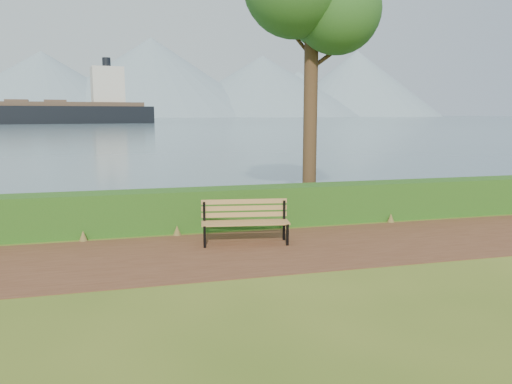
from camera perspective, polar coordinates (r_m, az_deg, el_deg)
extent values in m
plane|color=#455D1A|center=(10.16, -1.60, -7.30)|extent=(140.00, 140.00, 0.00)
cube|color=#522D1C|center=(10.44, -1.97, -6.83)|extent=(40.00, 3.40, 0.01)
cube|color=#174212|center=(12.53, -4.29, -1.85)|extent=(32.00, 0.85, 1.00)
cube|color=#496276|center=(269.53, -14.26, 8.12)|extent=(700.00, 510.00, 0.00)
cone|color=gray|center=(409.17, -23.16, 11.25)|extent=(160.00, 160.00, 48.00)
cone|color=gray|center=(416.05, -11.79, 12.69)|extent=(190.00, 190.00, 62.00)
cone|color=gray|center=(425.17, 0.75, 11.98)|extent=(170.00, 170.00, 50.00)
cone|color=gray|center=(466.42, 11.38, 12.04)|extent=(150.00, 150.00, 58.00)
cone|color=gray|center=(439.82, -15.87, 10.57)|extent=(120.00, 120.00, 35.00)
cone|color=gray|center=(460.71, 4.81, 11.10)|extent=(130.00, 130.00, 40.00)
cube|color=black|center=(10.73, -5.90, -5.15)|extent=(0.06, 0.07, 0.48)
cube|color=black|center=(11.13, -5.93, -3.47)|extent=(0.06, 0.07, 0.92)
cube|color=black|center=(10.91, -5.92, -3.79)|extent=(0.13, 0.56, 0.05)
cube|color=black|center=(10.88, 3.61, -4.92)|extent=(0.06, 0.07, 0.48)
cube|color=black|center=(11.28, 3.22, -3.27)|extent=(0.06, 0.07, 0.92)
cube|color=black|center=(11.05, 3.41, -3.58)|extent=(0.13, 0.56, 0.05)
cube|color=olive|center=(10.74, -1.13, -3.77)|extent=(1.91, 0.38, 0.04)
cube|color=olive|center=(10.87, -1.19, -3.61)|extent=(1.91, 0.38, 0.04)
cube|color=olive|center=(11.00, -1.25, -3.46)|extent=(1.91, 0.38, 0.04)
cube|color=olive|center=(11.13, -1.31, -3.31)|extent=(1.91, 0.38, 0.04)
cube|color=olive|center=(11.17, -1.34, -2.60)|extent=(1.90, 0.33, 0.11)
cube|color=olive|center=(11.14, -1.34, -1.85)|extent=(1.90, 0.33, 0.11)
cube|color=olive|center=(11.11, -1.35, -1.09)|extent=(1.90, 0.33, 0.11)
cylinder|color=#321D14|center=(14.92, 6.28, 11.99)|extent=(0.41, 0.41, 7.29)
sphere|color=#1E4C19|center=(16.07, 8.26, 20.48)|extent=(2.63, 2.63, 2.63)
sphere|color=#1E4C19|center=(14.86, 9.29, 19.82)|extent=(2.43, 2.43, 2.43)
cylinder|color=#321D14|center=(15.15, 8.00, 14.99)|extent=(1.07, 0.12, 0.80)
cylinder|color=#321D14|center=(15.01, 4.71, 17.05)|extent=(0.82, 0.38, 0.73)
cube|color=black|center=(148.06, -24.67, 7.63)|extent=(66.83, 19.80, 6.60)
cube|color=#4C3A2D|center=(148.07, -24.77, 9.13)|extent=(61.45, 18.01, 1.13)
cube|color=beige|center=(149.18, -16.61, 11.52)|extent=(9.52, 8.93, 10.37)
cylinder|color=black|center=(149.61, -16.72, 13.87)|extent=(2.26, 2.26, 3.30)
cube|color=brown|center=(148.17, -25.67, 9.36)|extent=(6.50, 6.98, 0.75)
cube|color=brown|center=(148.07, -21.98, 9.59)|extent=(6.50, 6.98, 0.75)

